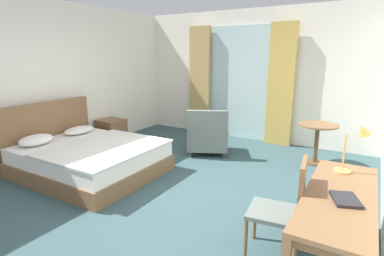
{
  "coord_description": "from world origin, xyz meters",
  "views": [
    {
      "loc": [
        2.35,
        -3.06,
        1.84
      ],
      "look_at": [
        0.2,
        0.46,
        0.83
      ],
      "focal_mm": 28.15,
      "sensor_mm": 36.0,
      "label": 1
    }
  ],
  "objects_px": {
    "desk_lamp": "(357,140)",
    "desk_chair": "(285,206)",
    "closed_book": "(345,199)",
    "bed": "(87,157)",
    "writing_desk": "(339,204)",
    "armchair_by_window": "(207,136)",
    "round_cafe_table": "(317,135)",
    "nightstand": "(112,132)"
  },
  "relations": [
    {
      "from": "bed",
      "to": "nightstand",
      "type": "bearing_deg",
      "value": 122.74
    },
    {
      "from": "bed",
      "to": "desk_lamp",
      "type": "distance_m",
      "value": 3.75
    },
    {
      "from": "nightstand",
      "to": "desk_chair",
      "type": "relative_size",
      "value": 0.54
    },
    {
      "from": "desk_lamp",
      "to": "armchair_by_window",
      "type": "bearing_deg",
      "value": 146.92
    },
    {
      "from": "bed",
      "to": "nightstand",
      "type": "distance_m",
      "value": 1.6
    },
    {
      "from": "nightstand",
      "to": "closed_book",
      "type": "height_order",
      "value": "closed_book"
    },
    {
      "from": "desk_lamp",
      "to": "closed_book",
      "type": "bearing_deg",
      "value": -90.27
    },
    {
      "from": "writing_desk",
      "to": "armchair_by_window",
      "type": "xyz_separation_m",
      "value": [
        -2.46,
        2.25,
        -0.3
      ]
    },
    {
      "from": "desk_chair",
      "to": "round_cafe_table",
      "type": "xyz_separation_m",
      "value": [
        -0.2,
        2.81,
        -0.01
      ]
    },
    {
      "from": "desk_lamp",
      "to": "armchair_by_window",
      "type": "relative_size",
      "value": 0.51
    },
    {
      "from": "closed_book",
      "to": "armchair_by_window",
      "type": "distance_m",
      "value": 3.47
    },
    {
      "from": "bed",
      "to": "round_cafe_table",
      "type": "distance_m",
      "value": 3.82
    },
    {
      "from": "nightstand",
      "to": "desk_lamp",
      "type": "bearing_deg",
      "value": -14.24
    },
    {
      "from": "desk_chair",
      "to": "desk_lamp",
      "type": "xyz_separation_m",
      "value": [
        0.47,
        0.66,
        0.52
      ]
    },
    {
      "from": "bed",
      "to": "armchair_by_window",
      "type": "height_order",
      "value": "bed"
    },
    {
      "from": "bed",
      "to": "armchair_by_window",
      "type": "xyz_separation_m",
      "value": [
        1.16,
        1.83,
        0.08
      ]
    },
    {
      "from": "round_cafe_table",
      "to": "bed",
      "type": "bearing_deg",
      "value": -141.93
    },
    {
      "from": "closed_book",
      "to": "bed",
      "type": "bearing_deg",
      "value": 150.7
    },
    {
      "from": "bed",
      "to": "desk_lamp",
      "type": "xyz_separation_m",
      "value": [
        3.67,
        0.19,
        0.77
      ]
    },
    {
      "from": "desk_lamp",
      "to": "closed_book",
      "type": "relative_size",
      "value": 1.9
    },
    {
      "from": "armchair_by_window",
      "to": "round_cafe_table",
      "type": "relative_size",
      "value": 1.41
    },
    {
      "from": "writing_desk",
      "to": "round_cafe_table",
      "type": "height_order",
      "value": "writing_desk"
    },
    {
      "from": "bed",
      "to": "closed_book",
      "type": "height_order",
      "value": "bed"
    },
    {
      "from": "round_cafe_table",
      "to": "nightstand",
      "type": "bearing_deg",
      "value": -165.41
    },
    {
      "from": "closed_book",
      "to": "desk_chair",
      "type": "bearing_deg",
      "value": 149.57
    },
    {
      "from": "armchair_by_window",
      "to": "nightstand",
      "type": "bearing_deg",
      "value": -166.52
    },
    {
      "from": "bed",
      "to": "desk_lamp",
      "type": "height_order",
      "value": "desk_lamp"
    },
    {
      "from": "desk_lamp",
      "to": "round_cafe_table",
      "type": "relative_size",
      "value": 0.71
    },
    {
      "from": "desk_chair",
      "to": "closed_book",
      "type": "distance_m",
      "value": 0.52
    },
    {
      "from": "desk_lamp",
      "to": "desk_chair",
      "type": "bearing_deg",
      "value": -125.49
    },
    {
      "from": "nightstand",
      "to": "round_cafe_table",
      "type": "height_order",
      "value": "round_cafe_table"
    },
    {
      "from": "desk_chair",
      "to": "armchair_by_window",
      "type": "distance_m",
      "value": 3.08
    },
    {
      "from": "nightstand",
      "to": "round_cafe_table",
      "type": "relative_size",
      "value": 0.75
    },
    {
      "from": "armchair_by_window",
      "to": "desk_chair",
      "type": "bearing_deg",
      "value": -48.3
    },
    {
      "from": "nightstand",
      "to": "writing_desk",
      "type": "relative_size",
      "value": 0.33
    },
    {
      "from": "writing_desk",
      "to": "round_cafe_table",
      "type": "relative_size",
      "value": 2.31
    },
    {
      "from": "nightstand",
      "to": "closed_book",
      "type": "distance_m",
      "value": 4.93
    },
    {
      "from": "desk_lamp",
      "to": "round_cafe_table",
      "type": "bearing_deg",
      "value": 107.18
    },
    {
      "from": "desk_chair",
      "to": "bed",
      "type": "bearing_deg",
      "value": 171.77
    },
    {
      "from": "armchair_by_window",
      "to": "round_cafe_table",
      "type": "bearing_deg",
      "value": 15.79
    },
    {
      "from": "desk_lamp",
      "to": "armchair_by_window",
      "type": "distance_m",
      "value": 3.08
    },
    {
      "from": "closed_book",
      "to": "armchair_by_window",
      "type": "height_order",
      "value": "armchair_by_window"
    }
  ]
}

